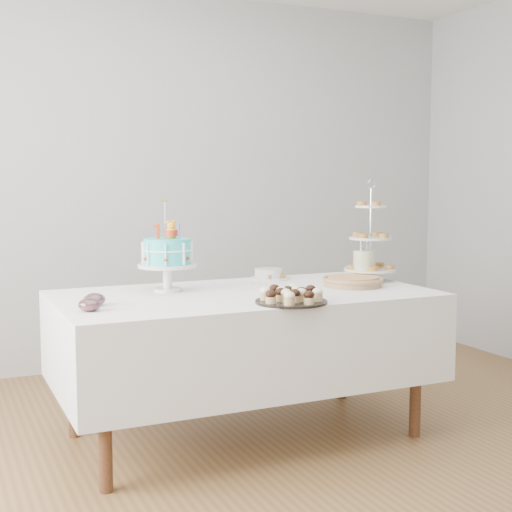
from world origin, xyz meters
name	(u,v)px	position (x,y,z in m)	size (l,w,h in m)	color
floor	(269,456)	(0.00, 0.00, 0.00)	(5.00, 5.00, 0.00)	brown
walls	(270,180)	(0.00, 0.00, 1.35)	(5.04, 4.04, 2.70)	#9FA2A4
table	(245,335)	(0.00, 0.30, 0.54)	(1.92, 1.02, 0.77)	silver
birthday_cake	(168,267)	(-0.35, 0.50, 0.90)	(0.31, 0.31, 0.47)	silver
cupcake_tray	(291,295)	(0.07, -0.09, 0.81)	(0.34, 0.34, 0.08)	black
pie	(353,281)	(0.63, 0.25, 0.80)	(0.34, 0.34, 0.05)	#A6815A
tiered_stand	(370,239)	(0.84, 0.40, 1.01)	(0.30, 0.30, 0.58)	silver
plate_stack	(268,274)	(0.33, 0.70, 0.80)	(0.16, 0.16, 0.06)	silver
pastry_plate	(271,276)	(0.34, 0.70, 0.79)	(0.23, 0.23, 0.03)	silver
jam_bowl_a	(94,300)	(-0.79, 0.22, 0.80)	(0.10, 0.10, 0.06)	silver
jam_bowl_b	(90,305)	(-0.84, 0.09, 0.80)	(0.10, 0.10, 0.06)	silver
utensil_pitcher	(364,265)	(0.78, 0.38, 0.87)	(0.13, 0.12, 0.27)	#EEE9CE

